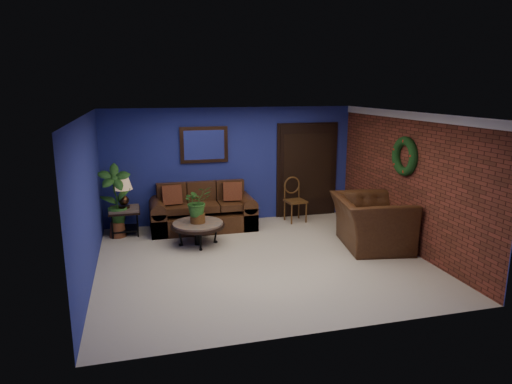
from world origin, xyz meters
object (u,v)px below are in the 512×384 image
object	(u,v)px
sofa	(203,213)
armchair	(371,222)
coffee_table	(198,225)
table_lamp	(123,188)
side_chair	(294,196)
end_table	(125,214)

from	to	relation	value
sofa	armchair	bearing A→B (deg)	-33.96
armchair	coffee_table	bearing A→B (deg)	83.09
coffee_table	table_lamp	size ratio (longest dim) A/B	1.62
table_lamp	side_chair	size ratio (longest dim) A/B	0.63
coffee_table	end_table	distance (m)	1.66
sofa	side_chair	bearing A→B (deg)	1.13
coffee_table	armchair	bearing A→B (deg)	-16.57
sofa	coffee_table	xyz separation A→B (m)	(-0.23, -1.01, 0.05)
coffee_table	armchair	world-z (taller)	armchair
sofa	table_lamp	xyz separation A→B (m)	(-1.58, -0.03, 0.63)
side_chair	armchair	xyz separation A→B (m)	(0.82, -1.97, -0.08)
end_table	table_lamp	xyz separation A→B (m)	(-0.00, 0.00, 0.53)
table_lamp	armchair	xyz separation A→B (m)	(4.45, -1.90, -0.48)
sofa	armchair	size ratio (longest dim) A/B	1.49
end_table	side_chair	size ratio (longest dim) A/B	0.62
coffee_table	armchair	distance (m)	3.24
end_table	coffee_table	bearing A→B (deg)	-36.06
table_lamp	side_chair	xyz separation A→B (m)	(3.63, 0.07, -0.40)
sofa	table_lamp	distance (m)	1.70
sofa	armchair	world-z (taller)	sofa
sofa	table_lamp	size ratio (longest dim) A/B	3.50
coffee_table	end_table	size ratio (longest dim) A/B	1.65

